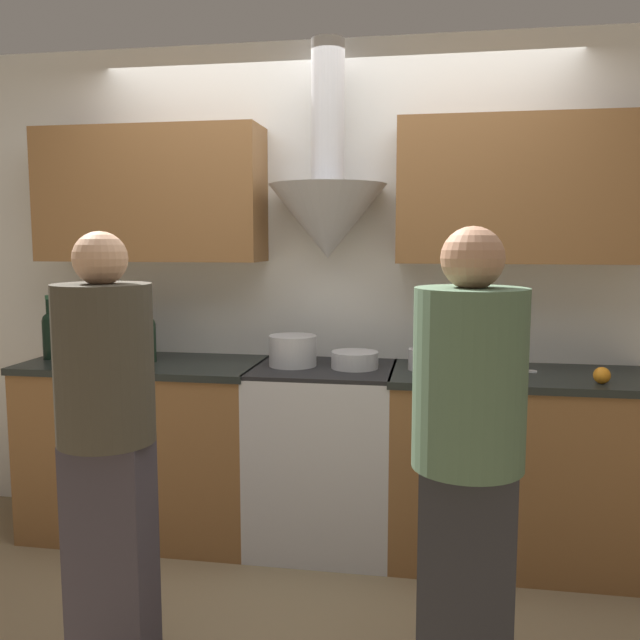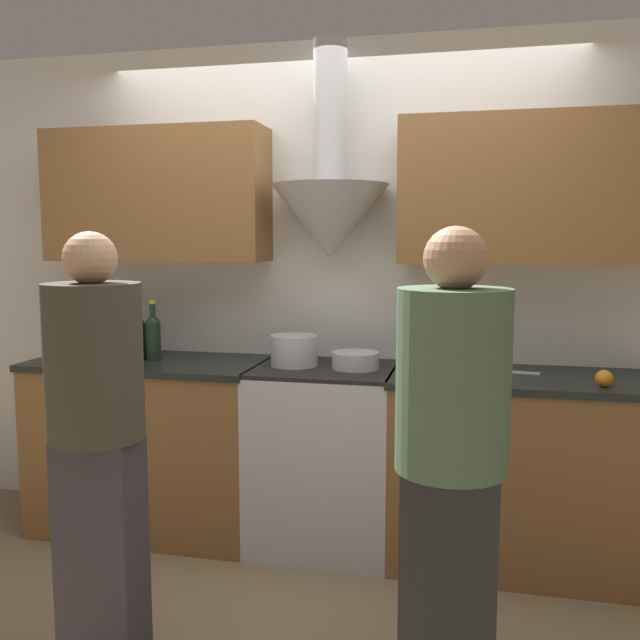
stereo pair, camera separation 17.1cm
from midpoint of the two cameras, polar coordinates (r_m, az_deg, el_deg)
ground_plane at (r=3.41m, az=0.63°, el=-20.57°), size 12.00×12.00×0.00m
wall_back at (r=3.61m, az=2.68°, el=5.25°), size 8.40×0.60×2.60m
counter_left at (r=3.81m, az=-12.73°, el=-10.15°), size 1.23×0.62×0.93m
counter_right at (r=3.48m, az=17.91°, el=-11.96°), size 1.25×0.62×0.93m
stove_range at (r=3.52m, az=1.79°, el=-11.35°), size 0.71×0.60×0.93m
wine_bottle_0 at (r=3.93m, az=-19.98°, el=-0.88°), size 0.08×0.08×0.34m
wine_bottle_1 at (r=3.88m, az=-18.73°, el=-1.05°), size 0.07×0.07×0.34m
wine_bottle_2 at (r=3.84m, az=-17.63°, el=-1.19°), size 0.07×0.07×0.32m
wine_bottle_3 at (r=3.80m, az=-16.33°, el=-1.18°), size 0.08×0.08×0.33m
wine_bottle_4 at (r=3.76m, az=-15.16°, el=-1.12°), size 0.07×0.07×0.33m
wine_bottle_5 at (r=3.71m, az=-13.75°, el=-1.33°), size 0.07×0.07×0.31m
wine_bottle_6 at (r=3.67m, az=-12.58°, el=-1.26°), size 0.08×0.08×0.32m
stock_pot at (r=3.43m, az=-0.76°, el=-2.58°), size 0.24×0.24×0.16m
mixing_bowl at (r=3.37m, az=4.47°, el=-3.40°), size 0.23×0.23×0.08m
orange_fruit at (r=3.23m, az=24.23°, el=-4.51°), size 0.07×0.07×0.07m
saucepan at (r=3.36m, az=10.34°, el=-3.37°), size 0.16×0.16×0.10m
chefs_knife at (r=3.41m, az=17.28°, el=-4.21°), size 0.26×0.07×0.01m
person_foreground_left at (r=2.56m, az=-16.43°, el=-9.10°), size 0.34×0.34×1.59m
person_foreground_right at (r=2.29m, az=13.13°, el=-10.85°), size 0.36×0.36×1.61m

